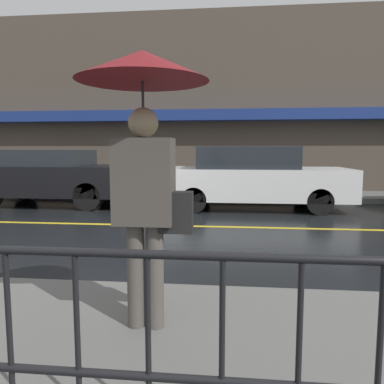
# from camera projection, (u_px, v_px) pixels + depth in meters

# --- Properties ---
(ground_plane) EXTENTS (80.00, 80.00, 0.00)m
(ground_plane) POSITION_uv_depth(u_px,v_px,m) (125.00, 225.00, 7.37)
(ground_plane) COLOR black
(sidewalk_far) EXTENTS (28.00, 2.07, 0.14)m
(sidewalk_far) POSITION_uv_depth(u_px,v_px,m) (166.00, 194.00, 11.87)
(sidewalk_far) COLOR #60605E
(sidewalk_far) RESTS_ON ground_plane
(lane_marking) EXTENTS (25.20, 0.12, 0.01)m
(lane_marking) POSITION_uv_depth(u_px,v_px,m) (125.00, 225.00, 7.36)
(lane_marking) COLOR gold
(lane_marking) RESTS_ON ground_plane
(building_storefront) EXTENTS (28.00, 0.85, 6.04)m
(building_storefront) POSITION_uv_depth(u_px,v_px,m) (171.00, 105.00, 12.69)
(building_storefront) COLOR #4C4238
(building_storefront) RESTS_ON ground_plane
(pedestrian) EXTENTS (0.94, 0.94, 2.01)m
(pedestrian) POSITION_uv_depth(u_px,v_px,m) (144.00, 118.00, 2.65)
(pedestrian) COLOR #4C4742
(pedestrian) RESTS_ON sidewalk_near
(car_black) EXTENTS (4.15, 1.88, 1.47)m
(car_black) POSITION_uv_depth(u_px,v_px,m) (52.00, 176.00, 9.99)
(car_black) COLOR black
(car_black) RESTS_ON ground_plane
(car_white) EXTENTS (4.63, 1.94, 1.55)m
(car_white) POSITION_uv_depth(u_px,v_px,m) (252.00, 177.00, 9.43)
(car_white) COLOR silver
(car_white) RESTS_ON ground_plane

